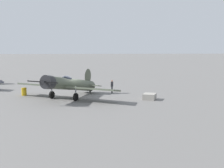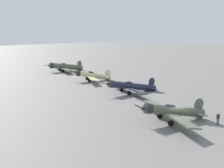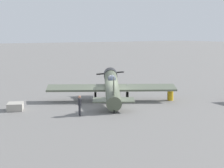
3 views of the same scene
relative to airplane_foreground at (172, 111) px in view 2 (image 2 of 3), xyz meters
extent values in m
plane|color=slate|center=(0.25, 0.43, -1.51)|extent=(400.00, 400.00, 0.00)
cylinder|color=#4C5442|center=(0.25, 0.43, -0.04)|extent=(5.42, 8.13, 2.65)
cylinder|color=#232326|center=(-1.79, -3.10, 0.63)|extent=(1.74, 1.64, 1.49)
cone|color=#232326|center=(-2.12, -3.67, 0.74)|extent=(0.81, 0.83, 0.65)
cube|color=black|center=(-2.19, -3.80, 0.74)|extent=(2.99, 0.86, 0.27)
ellipsoid|color=black|center=(-0.18, -0.31, 0.64)|extent=(1.55, 1.93, 0.95)
cube|color=#565E4C|center=(-0.26, -0.46, -0.22)|extent=(11.37, 7.59, 0.47)
ellipsoid|color=#4C5442|center=(2.05, 3.55, 0.52)|extent=(0.99, 1.60, 2.03)
cube|color=#565E4C|center=(1.95, 3.38, -0.55)|extent=(3.50, 2.65, 0.28)
cylinder|color=#999BA0|center=(0.80, -1.67, -0.56)|extent=(0.14, 0.14, 1.10)
cylinder|color=black|center=(0.80, -1.67, -1.11)|extent=(0.57, 0.79, 0.80)
cylinder|color=#999BA0|center=(-1.85, -0.14, -0.56)|extent=(0.14, 0.14, 1.10)
cylinder|color=black|center=(-1.85, -0.14, -1.11)|extent=(0.57, 0.79, 0.80)
cylinder|color=black|center=(2.31, 3.99, -1.37)|extent=(0.23, 0.29, 0.28)
cylinder|color=#1E2338|center=(-14.25, 9.51, -0.26)|extent=(4.93, 10.07, 3.07)
cylinder|color=#232326|center=(-16.03, 4.93, 0.62)|extent=(1.70, 1.56, 1.52)
cone|color=#232326|center=(-16.27, 4.32, 0.74)|extent=(0.77, 0.81, 0.67)
cube|color=black|center=(-16.32, 4.18, 0.74)|extent=(2.04, 2.54, 0.63)
ellipsoid|color=black|center=(-14.63, 8.56, 0.47)|extent=(1.36, 1.95, 0.97)
cube|color=#282D42|center=(-14.70, 8.37, -0.39)|extent=(11.56, 5.84, 0.48)
ellipsoid|color=#1E2338|center=(-12.70, 13.52, 0.20)|extent=(0.77, 1.74, 2.17)
cube|color=#282D42|center=(-12.77, 13.34, -0.93)|extent=(3.57, 2.26, 0.29)
cylinder|color=#999BA0|center=(-13.48, 7.24, -0.63)|extent=(0.14, 0.14, 0.96)
cylinder|color=black|center=(-13.48, 7.24, -1.11)|extent=(0.48, 0.82, 0.80)
cylinder|color=#999BA0|center=(-16.36, 8.35, -0.63)|extent=(0.14, 0.14, 0.96)
cylinder|color=black|center=(-16.36, 8.35, -1.11)|extent=(0.48, 0.82, 0.80)
cylinder|color=black|center=(-12.48, 14.10, -1.37)|extent=(0.19, 0.30, 0.28)
cylinder|color=beige|center=(-29.10, 12.56, -0.20)|extent=(5.39, 7.90, 2.79)
cylinder|color=#232326|center=(-31.11, 9.15, 0.53)|extent=(1.78, 1.69, 1.54)
cone|color=#232326|center=(-31.44, 8.59, 0.65)|extent=(0.83, 0.85, 0.67)
cube|color=black|center=(-31.51, 8.46, 0.65)|extent=(2.37, 1.48, 0.54)
ellipsoid|color=black|center=(-29.52, 11.84, 0.51)|extent=(1.57, 1.93, 0.98)
cube|color=#C6BC89|center=(-29.60, 11.70, -0.37)|extent=(11.38, 7.74, 0.51)
ellipsoid|color=beige|center=(-27.32, 15.56, 0.24)|extent=(1.00, 1.59, 1.89)
cube|color=#C6BC89|center=(-27.42, 15.39, -0.75)|extent=(3.49, 2.68, 0.30)
cylinder|color=#999BA0|center=(-28.52, 10.48, -0.63)|extent=(0.14, 0.14, 0.96)
cylinder|color=black|center=(-28.52, 10.48, -1.11)|extent=(0.58, 0.79, 0.80)
cylinder|color=#999BA0|center=(-31.19, 12.06, -0.63)|extent=(0.14, 0.14, 0.96)
cylinder|color=black|center=(-31.19, 12.06, -1.11)|extent=(0.58, 0.79, 0.80)
cylinder|color=black|center=(-27.07, 15.99, -1.37)|extent=(0.23, 0.29, 0.28)
cylinder|color=#4C5442|center=(-46.40, 17.20, -0.11)|extent=(4.85, 9.87, 2.86)
cylinder|color=#232326|center=(-47.99, 12.78, 0.51)|extent=(1.99, 1.63, 1.82)
cone|color=#232326|center=(-48.21, 12.17, 0.60)|extent=(0.89, 0.84, 0.78)
cube|color=black|center=(-48.26, 12.03, 0.60)|extent=(0.26, 3.21, 0.51)
ellipsoid|color=black|center=(-46.73, 16.28, 0.69)|extent=(1.32, 1.93, 0.90)
cube|color=#565E4C|center=(-46.80, 16.09, -0.39)|extent=(12.86, 6.34, 0.45)
ellipsoid|color=#4C5442|center=(-45.01, 21.07, 0.58)|extent=(0.70, 1.67, 2.02)
cube|color=#565E4C|center=(-45.08, 20.88, -0.54)|extent=(3.57, 2.19, 0.24)
cylinder|color=#999BA0|center=(-45.40, 14.97, -0.63)|extent=(0.14, 0.14, 0.96)
cylinder|color=black|center=(-45.40, 14.97, -1.11)|extent=(0.46, 0.82, 0.80)
cylinder|color=#999BA0|center=(-48.59, 16.12, -0.63)|extent=(0.14, 0.14, 0.96)
cylinder|color=black|center=(-48.59, 16.12, -1.11)|extent=(0.46, 0.82, 0.80)
cylinder|color=black|center=(-44.81, 21.62, -1.37)|extent=(0.19, 0.30, 0.28)
cylinder|color=#2D2D33|center=(4.99, 3.28, -1.11)|extent=(0.12, 0.12, 0.80)
cylinder|color=#2D2D33|center=(4.91, 3.01, -1.11)|extent=(0.12, 0.12, 0.80)
cube|color=#2D2D33|center=(4.95, 3.15, -0.43)|extent=(0.33, 0.48, 0.57)
sphere|color=#B27558|center=(4.95, 3.15, -0.03)|extent=(0.21, 0.21, 0.21)
cylinder|color=#2D2D33|center=(5.03, 3.40, -0.41)|extent=(0.09, 0.09, 0.53)
cylinder|color=#2D2D33|center=(4.88, 2.89, -0.41)|extent=(0.09, 0.09, 0.53)
cylinder|color=gold|center=(-5.30, 2.13, -1.06)|extent=(0.57, 0.57, 0.89)
torus|color=gold|center=(-5.30, 2.13, -0.89)|extent=(0.60, 0.60, 0.04)
torus|color=gold|center=(-5.30, 2.13, -1.24)|extent=(0.60, 0.60, 0.04)
camera|label=1|loc=(2.33, -31.49, 4.07)|focal=46.41mm
camera|label=2|loc=(16.50, -29.38, 10.49)|focal=40.72mm
camera|label=3|loc=(17.15, 27.24, 4.86)|focal=56.43mm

